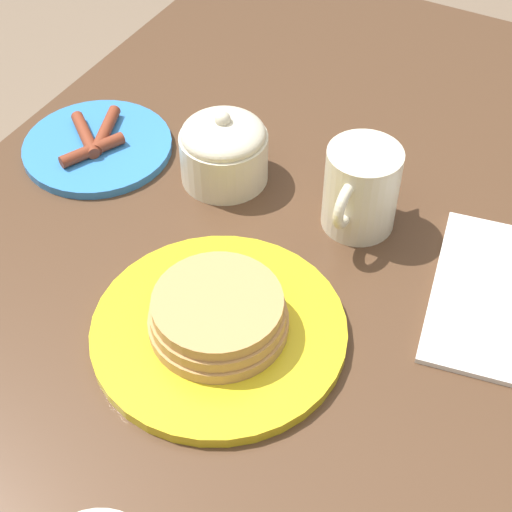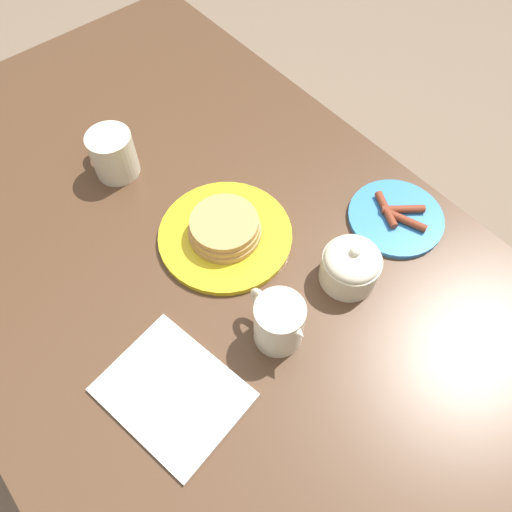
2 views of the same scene
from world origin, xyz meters
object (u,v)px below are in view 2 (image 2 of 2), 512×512
side_plate_bacon (396,217)px  coffee_mug (112,153)px  pancake_plate (225,232)px  napkin (173,392)px  creamer_pitcher (281,321)px  sugar_bowl (351,265)px

side_plate_bacon → coffee_mug: coffee_mug is taller
pancake_plate → side_plate_bacon: size_ratio=1.37×
pancake_plate → napkin: pancake_plate is taller
napkin → creamer_pitcher: bearing=-99.7°
side_plate_bacon → sugar_bowl: sugar_bowl is taller
side_plate_bacon → creamer_pitcher: creamer_pitcher is taller
creamer_pitcher → sugar_bowl: (0.00, -0.16, -0.01)m
pancake_plate → napkin: bearing=126.2°
side_plate_bacon → sugar_bowl: (-0.03, 0.15, 0.03)m
creamer_pitcher → napkin: (0.03, 0.18, -0.05)m
pancake_plate → side_plate_bacon: 0.31m
side_plate_bacon → creamer_pitcher: (-0.03, 0.31, 0.04)m
pancake_plate → creamer_pitcher: size_ratio=1.99×
creamer_pitcher → sugar_bowl: creamer_pitcher is taller
pancake_plate → coffee_mug: bearing=13.4°
coffee_mug → creamer_pitcher: 0.46m
pancake_plate → creamer_pitcher: (-0.20, 0.05, 0.03)m
creamer_pitcher → pancake_plate: bearing=-13.8°
creamer_pitcher → napkin: size_ratio=0.52×
sugar_bowl → napkin: 0.34m
pancake_plate → napkin: size_ratio=1.04×
coffee_mug → side_plate_bacon: bearing=-142.9°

